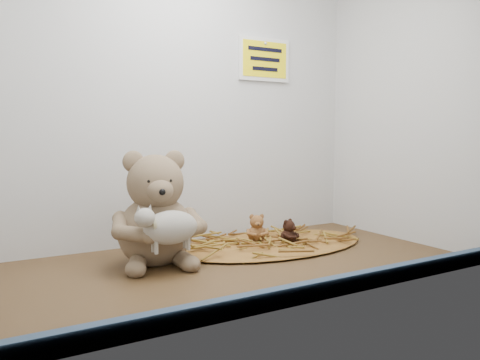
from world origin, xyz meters
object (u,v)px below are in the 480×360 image
toy_lamb (171,228)px  mini_teddy_brown (288,231)px  mini_teddy_tan (257,227)px  main_teddy (155,207)px

toy_lamb → mini_teddy_brown: bearing=11.7°
toy_lamb → mini_teddy_brown: size_ratio=2.36×
toy_lamb → mini_teddy_tan: size_ratio=2.06×
toy_lamb → mini_teddy_brown: toy_lamb is taller
main_teddy → mini_teddy_brown: main_teddy is taller
mini_teddy_tan → mini_teddy_brown: mini_teddy_tan is taller
toy_lamb → mini_teddy_tan: bearing=24.4°
main_teddy → toy_lamb: main_teddy is taller
toy_lamb → main_teddy: bearing=90.0°
main_teddy → toy_lamb: 10.41cm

